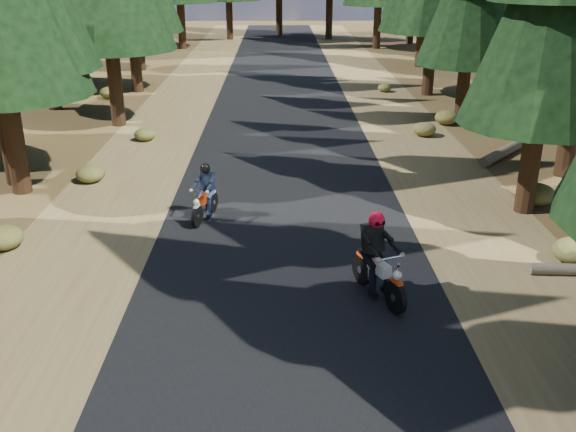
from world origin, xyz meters
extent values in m
plane|color=#413217|center=(0.00, 0.00, 0.00)|extent=(120.00, 120.00, 0.00)
cube|color=black|center=(0.00, 5.00, 0.01)|extent=(6.00, 100.00, 0.01)
cube|color=brown|center=(-4.60, 5.00, 0.00)|extent=(3.20, 100.00, 0.01)
cube|color=brown|center=(4.60, 5.00, 0.00)|extent=(3.20, 100.00, 0.01)
cylinder|color=black|center=(-7.26, 6.17, 2.67)|extent=(0.51, 0.51, 5.34)
cylinder|color=black|center=(6.06, 4.48, 2.26)|extent=(0.48, 0.48, 4.52)
cone|color=black|center=(6.06, 4.48, 5.08)|extent=(3.84, 3.84, 5.65)
cylinder|color=black|center=(-6.35, 13.89, 2.86)|extent=(0.53, 0.53, 5.72)
cylinder|color=black|center=(6.98, 14.07, 2.25)|extent=(0.48, 0.48, 4.51)
cylinder|color=black|center=(-9.76, 16.85, 3.18)|extent=(0.55, 0.55, 6.37)
cylinder|color=black|center=(10.48, 16.81, 3.24)|extent=(0.56, 0.56, 6.47)
cylinder|color=black|center=(-7.00, 20.76, 2.82)|extent=(0.53, 0.53, 5.64)
cylinder|color=black|center=(6.93, 19.74, 2.91)|extent=(0.53, 0.53, 5.83)
cylinder|color=black|center=(-10.86, 23.22, 2.72)|extent=(0.52, 0.52, 5.45)
cylinder|color=black|center=(11.52, 24.15, 2.31)|extent=(0.48, 0.48, 4.61)
cylinder|color=black|center=(-8.12, 27.46, 2.21)|extent=(0.48, 0.48, 4.42)
cylinder|color=black|center=(8.34, 28.41, 2.88)|extent=(0.53, 0.53, 5.76)
cylinder|color=black|center=(-11.79, 32.77, 2.37)|extent=(0.49, 0.49, 4.75)
cylinder|color=black|center=(13.03, 32.09, 2.83)|extent=(0.53, 0.53, 5.66)
cylinder|color=black|center=(-13.00, 22.00, 3.20)|extent=(0.56, 0.56, 6.40)
cylinder|color=black|center=(13.00, 26.00, 3.00)|extent=(0.54, 0.54, 6.00)
cylinder|color=black|center=(-7.00, 37.00, 3.20)|extent=(0.56, 0.56, 6.40)
cylinder|color=black|center=(7.00, 37.00, 3.00)|extent=(0.54, 0.54, 6.00)
cylinder|color=black|center=(10.00, 40.00, 3.20)|extent=(0.56, 0.56, 6.40)
cylinder|color=black|center=(-4.00, 43.00, 3.00)|extent=(0.54, 0.54, 6.00)
cylinder|color=black|center=(-13.00, 36.00, 2.80)|extent=(0.52, 0.52, 5.60)
cylinder|color=black|center=(13.00, 36.00, 3.00)|extent=(0.54, 0.54, 6.00)
cylinder|color=#4C4233|center=(8.06, 10.41, 0.16)|extent=(4.08, 4.64, 0.32)
ellipsoid|color=#474C1E|center=(6.03, 1.49, 0.27)|extent=(0.89, 0.89, 0.54)
ellipsoid|color=#474C1E|center=(5.14, 12.05, 0.25)|extent=(0.83, 0.83, 0.50)
ellipsoid|color=#474C1E|center=(-6.28, 2.43, 0.26)|extent=(0.86, 0.86, 0.51)
ellipsoid|color=#474C1E|center=(-5.61, 7.01, 0.24)|extent=(0.80, 0.80, 0.48)
ellipsoid|color=#474C1E|center=(6.38, 13.80, 0.27)|extent=(0.91, 0.91, 0.55)
ellipsoid|color=#474C1E|center=(-7.97, 19.10, 0.27)|extent=(0.89, 0.89, 0.54)
ellipsoid|color=#474C1E|center=(-4.90, 11.57, 0.23)|extent=(0.76, 0.76, 0.45)
ellipsoid|color=#474C1E|center=(5.01, 20.49, 0.20)|extent=(0.65, 0.65, 0.39)
ellipsoid|color=#474C1E|center=(6.56, 4.97, 0.28)|extent=(0.94, 0.94, 0.57)
cube|color=black|center=(1.67, 0.04, 1.14)|extent=(0.44, 0.36, 0.54)
sphere|color=red|center=(1.67, 0.04, 1.54)|extent=(0.40, 0.40, 0.30)
cube|color=black|center=(-1.99, 4.06, 0.95)|extent=(0.35, 0.27, 0.45)
sphere|color=black|center=(-1.99, 4.06, 1.28)|extent=(0.31, 0.31, 0.25)
camera|label=1|loc=(-0.20, -10.64, 5.95)|focal=40.00mm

